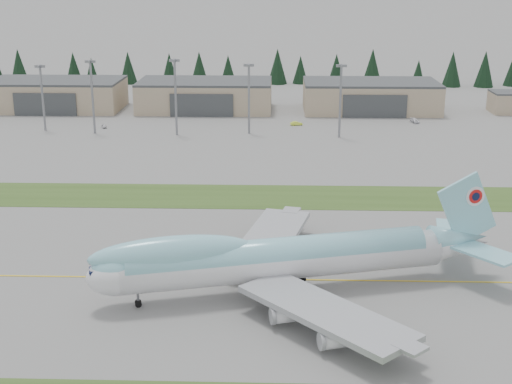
{
  "coord_description": "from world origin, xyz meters",
  "views": [
    {
      "loc": [
        11.82,
        -107.77,
        48.5
      ],
      "look_at": [
        7.61,
        22.79,
        8.0
      ],
      "focal_mm": 50.0,
      "sensor_mm": 36.0,
      "label": 1
    }
  ],
  "objects_px": {
    "hangar_center": "(205,95)",
    "service_vehicle_b": "(296,125)",
    "hangar_left": "(56,94)",
    "boeing_747_freighter": "(280,258)",
    "service_vehicle_a": "(104,128)",
    "hangar_right": "(370,96)",
    "service_vehicle_c": "(415,123)"
  },
  "relations": [
    {
      "from": "service_vehicle_c",
      "to": "hangar_right",
      "type": "bearing_deg",
      "value": 109.19
    },
    {
      "from": "hangar_left",
      "to": "hangar_center",
      "type": "relative_size",
      "value": 1.0
    },
    {
      "from": "hangar_left",
      "to": "hangar_center",
      "type": "distance_m",
      "value": 55.0
    },
    {
      "from": "service_vehicle_c",
      "to": "hangar_center",
      "type": "bearing_deg",
      "value": 152.34
    },
    {
      "from": "hangar_left",
      "to": "service_vehicle_c",
      "type": "bearing_deg",
      "value": -9.4
    },
    {
      "from": "boeing_747_freighter",
      "to": "hangar_center",
      "type": "distance_m",
      "value": 157.06
    },
    {
      "from": "boeing_747_freighter",
      "to": "service_vehicle_c",
      "type": "height_order",
      "value": "boeing_747_freighter"
    },
    {
      "from": "hangar_left",
      "to": "service_vehicle_a",
      "type": "xyz_separation_m",
      "value": [
        25.2,
        -32.61,
        -5.39
      ]
    },
    {
      "from": "hangar_left",
      "to": "hangar_center",
      "type": "xyz_separation_m",
      "value": [
        55.0,
        0.0,
        0.0
      ]
    },
    {
      "from": "hangar_right",
      "to": "hangar_left",
      "type": "bearing_deg",
      "value": 180.0
    },
    {
      "from": "hangar_left",
      "to": "hangar_right",
      "type": "xyz_separation_m",
      "value": [
        115.0,
        0.0,
        0.0
      ]
    },
    {
      "from": "service_vehicle_a",
      "to": "hangar_right",
      "type": "bearing_deg",
      "value": -2.96
    },
    {
      "from": "hangar_right",
      "to": "service_vehicle_a",
      "type": "height_order",
      "value": "hangar_right"
    },
    {
      "from": "hangar_left",
      "to": "service_vehicle_b",
      "type": "distance_m",
      "value": 91.82
    },
    {
      "from": "service_vehicle_a",
      "to": "service_vehicle_b",
      "type": "bearing_deg",
      "value": -17.45
    },
    {
      "from": "boeing_747_freighter",
      "to": "service_vehicle_b",
      "type": "bearing_deg",
      "value": 72.57
    },
    {
      "from": "hangar_center",
      "to": "service_vehicle_c",
      "type": "distance_m",
      "value": 75.69
    },
    {
      "from": "service_vehicle_b",
      "to": "hangar_center",
      "type": "bearing_deg",
      "value": 38.11
    },
    {
      "from": "boeing_747_freighter",
      "to": "hangar_center",
      "type": "relative_size",
      "value": 1.41
    },
    {
      "from": "boeing_747_freighter",
      "to": "service_vehicle_b",
      "type": "height_order",
      "value": "boeing_747_freighter"
    },
    {
      "from": "hangar_left",
      "to": "service_vehicle_a",
      "type": "relative_size",
      "value": 14.92
    },
    {
      "from": "hangar_left",
      "to": "hangar_right",
      "type": "relative_size",
      "value": 1.0
    },
    {
      "from": "boeing_747_freighter",
      "to": "hangar_right",
      "type": "xyz_separation_m",
      "value": [
        32.82,
        154.69,
        -0.46
      ]
    },
    {
      "from": "hangar_center",
      "to": "hangar_right",
      "type": "distance_m",
      "value": 60.0
    },
    {
      "from": "hangar_left",
      "to": "service_vehicle_a",
      "type": "distance_m",
      "value": 41.57
    },
    {
      "from": "boeing_747_freighter",
      "to": "hangar_right",
      "type": "relative_size",
      "value": 1.41
    },
    {
      "from": "boeing_747_freighter",
      "to": "service_vehicle_a",
      "type": "xyz_separation_m",
      "value": [
        -56.98,
        122.07,
        -5.85
      ]
    },
    {
      "from": "hangar_right",
      "to": "service_vehicle_c",
      "type": "relative_size",
      "value": 10.25
    },
    {
      "from": "boeing_747_freighter",
      "to": "service_vehicle_b",
      "type": "relative_size",
      "value": 17.03
    },
    {
      "from": "hangar_center",
      "to": "service_vehicle_b",
      "type": "relative_size",
      "value": 12.12
    },
    {
      "from": "service_vehicle_a",
      "to": "service_vehicle_c",
      "type": "relative_size",
      "value": 0.69
    },
    {
      "from": "hangar_left",
      "to": "service_vehicle_b",
      "type": "xyz_separation_m",
      "value": [
        87.71,
        -26.62,
        -5.39
      ]
    }
  ]
}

